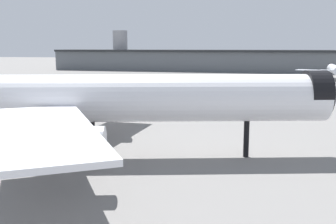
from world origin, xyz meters
TOP-DOWN VIEW (x-y plane):
  - ground at (0.00, 0.00)m, footprint 900.00×900.00m
  - airliner_near_gate at (1.82, -0.48)m, footprint 64.31×57.91m
  - airliner_far_taxiway at (62.21, 132.39)m, footprint 32.39×35.86m
  - terminal_building at (-9.51, 191.21)m, footprint 165.73×42.51m
  - baggage_tug_wing at (15.42, 34.43)m, footprint 1.98×3.25m
  - traffic_cone_near_nose at (-25.35, 27.23)m, footprint 0.62×0.62m

SIDE VIEW (x-z plane):
  - ground at x=0.00m, z-range 0.00..0.00m
  - traffic_cone_near_nose at x=-25.35m, z-range 0.00..0.77m
  - baggage_tug_wing at x=15.42m, z-range 0.05..1.90m
  - airliner_far_taxiway at x=62.21m, z-range -0.63..10.09m
  - terminal_building at x=-9.51m, z-range -5.60..18.70m
  - airliner_near_gate at x=1.82m, z-range -1.07..16.89m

